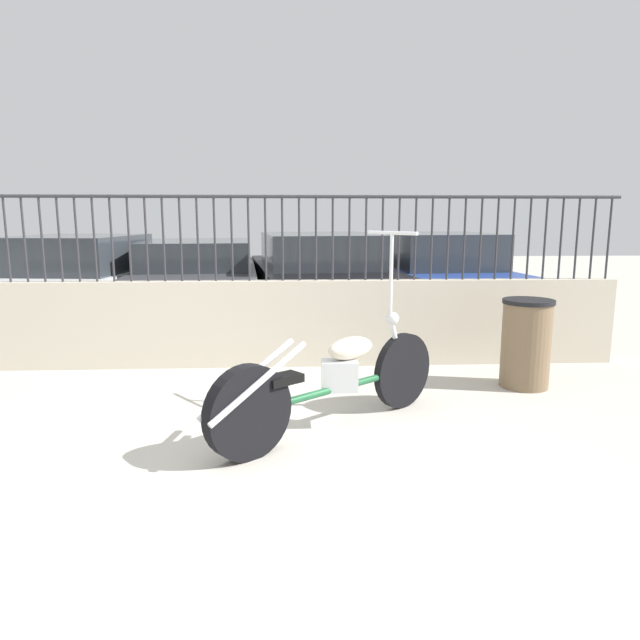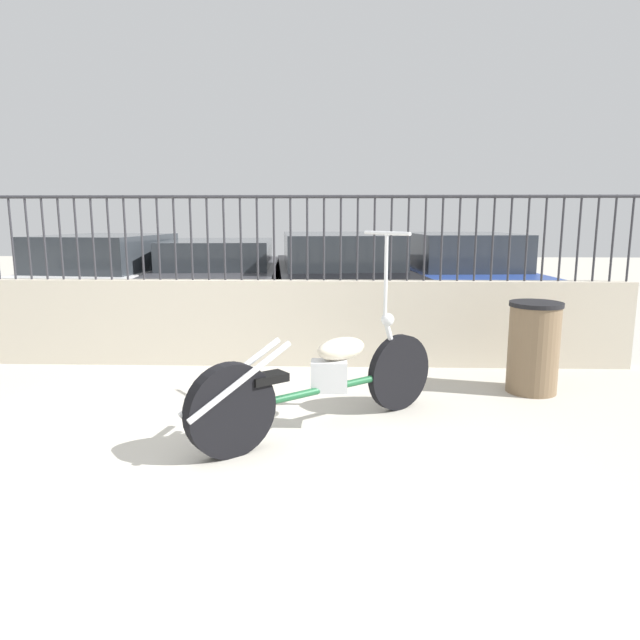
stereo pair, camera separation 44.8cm
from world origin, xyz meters
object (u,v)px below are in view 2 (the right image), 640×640
car_blue (459,277)px  motorcycle_green (311,383)px  trash_bin (533,347)px  car_white (111,278)px  car_dark_grey (221,279)px  car_black (338,278)px

car_blue → motorcycle_green: bearing=152.0°
motorcycle_green → trash_bin: bearing=-9.8°
motorcycle_green → car_white: motorcycle_green is taller
motorcycle_green → car_blue: 5.44m
car_white → motorcycle_green: bearing=-137.7°
car_white → car_blue: car_blue is taller
car_dark_grey → car_blue: bearing=-93.6°
car_black → car_blue: car_black is taller
car_black → car_blue: (1.94, 0.38, -0.01)m
car_dark_grey → car_white: bearing=94.0°
motorcycle_green → car_white: (-3.39, 4.67, 0.28)m
trash_bin → car_dark_grey: 5.34m
car_dark_grey → motorcycle_green: bearing=-165.5°
car_white → car_blue: bearing=-80.4°
motorcycle_green → car_black: 4.63m
trash_bin → car_black: size_ratio=0.18×
car_dark_grey → car_blue: car_blue is taller
car_black → car_blue: 1.98m
trash_bin → car_black: car_black is taller
car_blue → car_black: bearing=96.3°
car_white → car_black: 3.59m
trash_bin → car_dark_grey: car_dark_grey is taller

